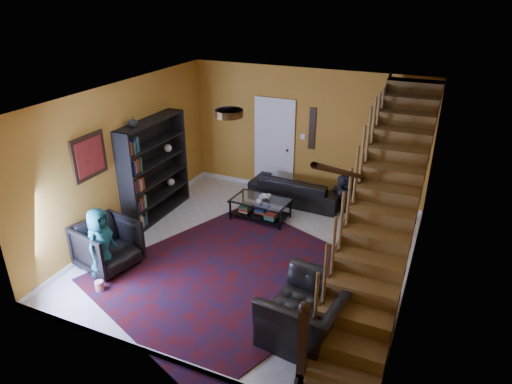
# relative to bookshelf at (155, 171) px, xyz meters

# --- Properties ---
(floor) EXTENTS (5.50, 5.50, 0.00)m
(floor) POSITION_rel_bookshelf_xyz_m (2.40, -0.60, -0.96)
(floor) COLOR beige
(floor) RESTS_ON ground
(room) EXTENTS (5.50, 5.50, 5.50)m
(room) POSITION_rel_bookshelf_xyz_m (1.07, 0.73, -0.91)
(room) COLOR #C77D2C
(room) RESTS_ON ground
(staircase) EXTENTS (0.95, 5.02, 3.18)m
(staircase) POSITION_rel_bookshelf_xyz_m (4.53, -0.60, 0.43)
(staircase) COLOR brown
(staircase) RESTS_ON floor
(bookshelf) EXTENTS (0.35, 1.80, 2.00)m
(bookshelf) POSITION_rel_bookshelf_xyz_m (0.00, 0.00, 0.00)
(bookshelf) COLOR black
(bookshelf) RESTS_ON floor
(door) EXTENTS (0.82, 0.05, 2.05)m
(door) POSITION_rel_bookshelf_xyz_m (1.70, 2.12, 0.06)
(door) COLOR silver
(door) RESTS_ON floor
(framed_picture) EXTENTS (0.04, 0.74, 0.74)m
(framed_picture) POSITION_rel_bookshelf_xyz_m (-0.17, -1.50, 0.79)
(framed_picture) COLOR maroon
(framed_picture) RESTS_ON room
(wall_hanging) EXTENTS (0.14, 0.03, 0.90)m
(wall_hanging) POSITION_rel_bookshelf_xyz_m (2.55, 2.13, 0.59)
(wall_hanging) COLOR black
(wall_hanging) RESTS_ON room
(ceiling_fixture) EXTENTS (0.40, 0.40, 0.10)m
(ceiling_fixture) POSITION_rel_bookshelf_xyz_m (2.40, -1.40, 1.78)
(ceiling_fixture) COLOR #3F2814
(ceiling_fixture) RESTS_ON room
(rug) EXTENTS (4.57, 4.84, 0.02)m
(rug) POSITION_rel_bookshelf_xyz_m (2.33, -1.34, -0.95)
(rug) COLOR #3F0B0C
(rug) RESTS_ON floor
(sofa) EXTENTS (2.03, 0.88, 0.58)m
(sofa) POSITION_rel_bookshelf_xyz_m (2.40, 1.70, -0.67)
(sofa) COLOR black
(sofa) RESTS_ON floor
(armchair_left) EXTENTS (1.06, 1.04, 0.81)m
(armchair_left) POSITION_rel_bookshelf_xyz_m (0.35, -1.93, -0.56)
(armchair_left) COLOR black
(armchair_left) RESTS_ON floor
(armchair_right) EXTENTS (1.18, 1.30, 0.77)m
(armchair_right) POSITION_rel_bookshelf_xyz_m (3.90, -2.18, -0.58)
(armchair_right) COLOR black
(armchair_right) RESTS_ON floor
(person_adult_a) EXTENTS (0.48, 0.34, 1.22)m
(person_adult_a) POSITION_rel_bookshelf_xyz_m (3.37, 1.75, -0.80)
(person_adult_a) COLOR black
(person_adult_a) RESTS_ON sofa
(person_adult_b) EXTENTS (0.66, 0.52, 1.32)m
(person_adult_b) POSITION_rel_bookshelf_xyz_m (3.47, 1.75, -0.76)
(person_adult_b) COLOR black
(person_adult_b) RESTS_ON sofa
(person_child) EXTENTS (0.45, 0.63, 1.21)m
(person_child) POSITION_rel_bookshelf_xyz_m (0.45, -2.18, -0.36)
(person_child) COLOR #1A5B62
(person_child) RESTS_ON armchair_left
(coffee_table) EXTENTS (1.17, 0.73, 0.43)m
(coffee_table) POSITION_rel_bookshelf_xyz_m (2.01, 0.64, -0.72)
(coffee_table) COLOR black
(coffee_table) RESTS_ON floor
(cup_a) EXTENTS (0.12, 0.12, 0.09)m
(cup_a) POSITION_rel_bookshelf_xyz_m (2.05, 0.50, -0.49)
(cup_a) COLOR #999999
(cup_a) RESTS_ON coffee_table
(cup_b) EXTENTS (0.13, 0.13, 0.10)m
(cup_b) POSITION_rel_bookshelf_xyz_m (2.14, 0.74, -0.49)
(cup_b) COLOR #999999
(cup_b) RESTS_ON coffee_table
(bowl) EXTENTS (0.25, 0.25, 0.05)m
(bowl) POSITION_rel_bookshelf_xyz_m (2.05, 0.75, -0.51)
(bowl) COLOR #999999
(bowl) RESTS_ON coffee_table
(vase) EXTENTS (0.18, 0.18, 0.19)m
(vase) POSITION_rel_bookshelf_xyz_m (-0.00, -0.50, 1.13)
(vase) COLOR #999999
(vase) RESTS_ON bookshelf
(popcorn_bucket) EXTENTS (0.17, 0.17, 0.15)m
(popcorn_bucket) POSITION_rel_bookshelf_xyz_m (0.66, -2.54, -0.87)
(popcorn_bucket) COLOR red
(popcorn_bucket) RESTS_ON rug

